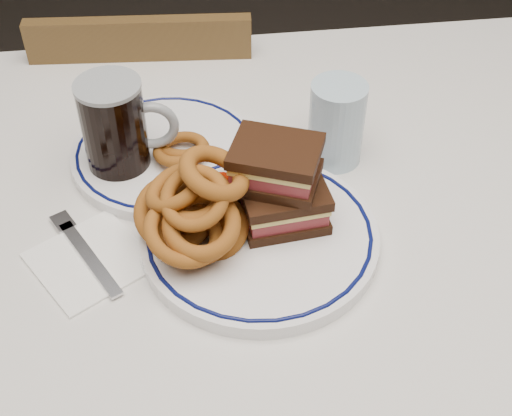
{
  "coord_description": "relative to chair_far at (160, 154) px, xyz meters",
  "views": [
    {
      "loc": [
        -0.06,
        -0.71,
        1.41
      ],
      "look_at": [
        0.02,
        -0.09,
        0.82
      ],
      "focal_mm": 50.0,
      "sensor_mm": 36.0,
      "label": 1
    }
  ],
  "objects": [
    {
      "name": "dining_table",
      "position": [
        0.11,
        -0.48,
        0.2
      ],
      "size": [
        1.27,
        0.87,
        0.75
      ],
      "color": "silver",
      "rests_on": "floor"
    },
    {
      "name": "chair_far",
      "position": [
        0.0,
        0.0,
        0.0
      ],
      "size": [
        0.41,
        0.41,
        0.82
      ],
      "color": "#452E16",
      "rests_on": "floor"
    },
    {
      "name": "main_plate",
      "position": [
        0.14,
        -0.57,
        0.31
      ],
      "size": [
        0.3,
        0.3,
        0.02
      ],
      "color": "white",
      "rests_on": "dining_table"
    },
    {
      "name": "reuben_sandwich",
      "position": [
        0.16,
        -0.54,
        0.38
      ],
      "size": [
        0.13,
        0.12,
        0.11
      ],
      "color": "black",
      "rests_on": "main_plate"
    },
    {
      "name": "onion_rings_main",
      "position": [
        0.06,
        -0.57,
        0.37
      ],
      "size": [
        0.15,
        0.15,
        0.14
      ],
      "color": "brown",
      "rests_on": "main_plate"
    },
    {
      "name": "ketchup_ramekin",
      "position": [
        0.09,
        -0.5,
        0.34
      ],
      "size": [
        0.05,
        0.05,
        0.03
      ],
      "color": "silver",
      "rests_on": "main_plate"
    },
    {
      "name": "beer_mug",
      "position": [
        -0.04,
        -0.4,
        0.38
      ],
      "size": [
        0.13,
        0.09,
        0.15
      ],
      "color": "black",
      "rests_on": "dining_table"
    },
    {
      "name": "water_glass",
      "position": [
        0.26,
        -0.41,
        0.36
      ],
      "size": [
        0.08,
        0.08,
        0.12
      ],
      "primitive_type": "cylinder",
      "color": "#A7C3D7",
      "rests_on": "dining_table"
    },
    {
      "name": "far_plate",
      "position": [
        0.02,
        -0.38,
        0.31
      ],
      "size": [
        0.27,
        0.27,
        0.02
      ],
      "color": "white",
      "rests_on": "dining_table"
    },
    {
      "name": "onion_rings_far",
      "position": [
        0.05,
        -0.4,
        0.33
      ],
      "size": [
        0.08,
        0.1,
        0.05
      ],
      "color": "brown",
      "rests_on": "far_plate"
    },
    {
      "name": "napkin_fork",
      "position": [
        -0.08,
        -0.57,
        0.3
      ],
      "size": [
        0.18,
        0.18,
        0.01
      ],
      "color": "white",
      "rests_on": "dining_table"
    }
  ]
}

